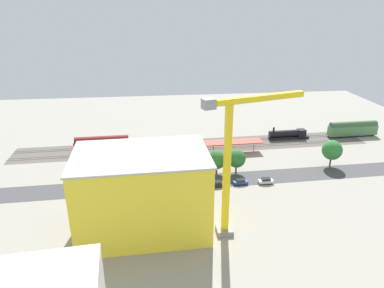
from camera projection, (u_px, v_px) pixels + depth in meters
name	position (u px, v px, depth m)	size (l,w,h in m)	color
ground_plane	(204.00, 173.00, 107.38)	(203.96, 203.96, 0.00)	gray
rail_bed	(195.00, 146.00, 128.24)	(127.47, 14.40, 0.01)	#5B544C
street_asphalt	(207.00, 181.00, 102.47)	(127.47, 9.00, 0.01)	#424244
track_rails	(195.00, 146.00, 128.17)	(127.41, 12.20, 0.12)	#9E9EA8
platform_canopy_near	(193.00, 144.00, 119.66)	(48.75, 6.57, 3.93)	#C63D2D
locomotive	(289.00, 134.00, 134.51)	(15.70, 3.17, 5.00)	black
passenger_coach	(353.00, 129.00, 136.75)	(19.68, 3.73, 6.08)	black
freight_coach_far	(102.00, 144.00, 120.55)	(18.76, 3.72, 6.36)	black
parked_car_0	(266.00, 181.00, 100.81)	(4.35, 1.81, 1.71)	black
parked_car_1	(240.00, 182.00, 100.45)	(4.27, 1.97, 1.60)	black
parked_car_2	(217.00, 184.00, 99.06)	(4.44, 2.04, 1.68)	black
parked_car_3	(190.00, 186.00, 98.16)	(4.23, 1.83, 1.69)	black
parked_car_4	(163.00, 187.00, 97.59)	(4.58, 2.18, 1.70)	black
parked_car_5	(137.00, 189.00, 96.68)	(4.62, 2.23, 1.73)	black
parked_car_6	(108.00, 189.00, 96.40)	(4.19, 2.04, 1.67)	black
construction_building	(143.00, 193.00, 77.44)	(28.33, 18.47, 18.31)	yellow
construction_roof_slab	(140.00, 154.00, 74.02)	(28.93, 19.07, 0.40)	#ADA89E
tower_crane	(234.00, 157.00, 73.04)	(22.71, 8.04, 31.38)	gray
box_truck_0	(113.00, 191.00, 93.57)	(8.29, 2.47, 3.56)	black
box_truck_1	(136.00, 194.00, 92.28)	(9.89, 2.69, 3.22)	black
street_tree_0	(191.00, 157.00, 105.56)	(5.07, 5.07, 7.90)	brown
street_tree_1	(80.00, 165.00, 101.07)	(5.07, 5.07, 7.43)	brown
street_tree_2	(217.00, 160.00, 105.09)	(5.74, 5.74, 7.65)	brown
street_tree_3	(175.00, 161.00, 104.49)	(4.09, 4.09, 6.67)	brown
street_tree_4	(332.00, 150.00, 109.99)	(6.25, 6.25, 8.71)	brown
street_tree_5	(236.00, 159.00, 105.52)	(5.54, 5.54, 7.69)	brown
traffic_light	(140.00, 178.00, 94.97)	(0.50, 0.36, 6.25)	#333333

